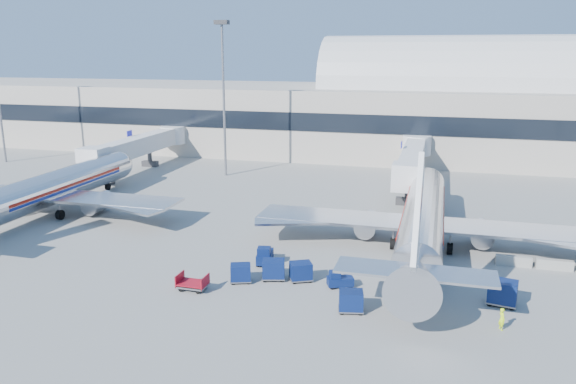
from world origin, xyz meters
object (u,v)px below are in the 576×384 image
(cart_train_b, at_px, (274,269))
(cart_train_a, at_px, (301,271))
(airliner_main, at_px, (423,219))
(cart_solo_near, at_px, (351,301))
(mast_west, at_px, (223,76))
(cart_open_red, at_px, (193,284))
(tug_left, at_px, (265,255))
(cart_train_c, at_px, (241,273))
(jetbridge_mid, at_px, (142,145))
(tug_right, at_px, (421,271))
(barrier_near, at_px, (514,261))
(airliner_mid, at_px, (44,191))
(jetbridge_near, at_px, (413,158))
(cart_solo_far, at_px, (503,292))
(tug_lead, at_px, (339,280))
(ramp_worker, at_px, (502,319))
(barrier_mid, at_px, (554,265))

(cart_train_b, bearing_deg, cart_train_a, -7.33)
(airliner_main, relative_size, cart_solo_near, 18.29)
(mast_west, xyz_separation_m, cart_solo_near, (25.64, -40.65, -13.94))
(cart_open_red, bearing_deg, cart_train_b, 34.02)
(mast_west, bearing_deg, cart_train_b, -63.04)
(tug_left, relative_size, cart_train_c, 1.33)
(jetbridge_mid, relative_size, tug_right, 12.04)
(jetbridge_mid, relative_size, tug_left, 10.10)
(barrier_near, bearing_deg, airliner_mid, 177.13)
(airliner_mid, bearing_deg, cart_solo_near, -21.94)
(mast_west, xyz_separation_m, cart_open_red, (13.00, -40.12, -14.35))
(jetbridge_near, xyz_separation_m, mast_west, (-27.60, -0.81, 10.86))
(airliner_main, bearing_deg, cart_train_a, -130.80)
(cart_train_c, relative_size, cart_solo_far, 0.86)
(airliner_mid, distance_m, cart_train_a, 34.55)
(tug_lead, bearing_deg, jetbridge_mid, 112.35)
(barrier_near, distance_m, ramp_worker, 12.80)
(tug_lead, xyz_separation_m, ramp_worker, (11.85, -4.10, 0.17))
(airliner_main, bearing_deg, tug_lead, -118.41)
(airliner_main, relative_size, cart_solo_far, 15.60)
(barrier_near, height_order, tug_left, tug_left)
(barrier_near, bearing_deg, tug_left, -166.13)
(tug_right, bearing_deg, jetbridge_near, 106.17)
(cart_solo_far, bearing_deg, cart_solo_near, -148.36)
(airliner_mid, distance_m, jetbridge_mid, 26.43)
(jetbridge_mid, bearing_deg, cart_train_b, -48.52)
(tug_left, relative_size, cart_solo_far, 1.14)
(jetbridge_near, bearing_deg, cart_train_c, -106.60)
(barrier_near, bearing_deg, cart_open_red, -154.13)
(jetbridge_mid, relative_size, barrier_near, 9.17)
(cart_open_red, xyz_separation_m, ramp_worker, (22.88, -0.50, 0.34))
(airliner_mid, xyz_separation_m, mast_west, (12.00, 25.49, 11.87))
(airliner_mid, distance_m, cart_train_c, 30.73)
(cart_train_c, bearing_deg, tug_left, 62.29)
(airliner_main, distance_m, tug_right, 7.79)
(barrier_near, xyz_separation_m, tug_left, (-21.25, -5.25, 0.31))
(jetbridge_mid, bearing_deg, mast_west, -3.21)
(tug_lead, bearing_deg, airliner_mid, 139.50)
(tug_left, distance_m, cart_train_c, 4.49)
(jetbridge_near, distance_m, barrier_mid, 32.09)
(cart_open_red, bearing_deg, airliner_main, 41.39)
(cart_train_c, bearing_deg, barrier_mid, 1.36)
(mast_west, height_order, tug_right, mast_west)
(cart_solo_near, bearing_deg, barrier_near, 34.49)
(barrier_mid, bearing_deg, airliner_mid, 177.31)
(barrier_mid, height_order, tug_left, tug_left)
(barrier_near, bearing_deg, airliner_main, 162.61)
(jetbridge_near, distance_m, ramp_worker, 42.37)
(jetbridge_mid, relative_size, mast_west, 1.22)
(airliner_mid, distance_m, jetbridge_near, 47.55)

